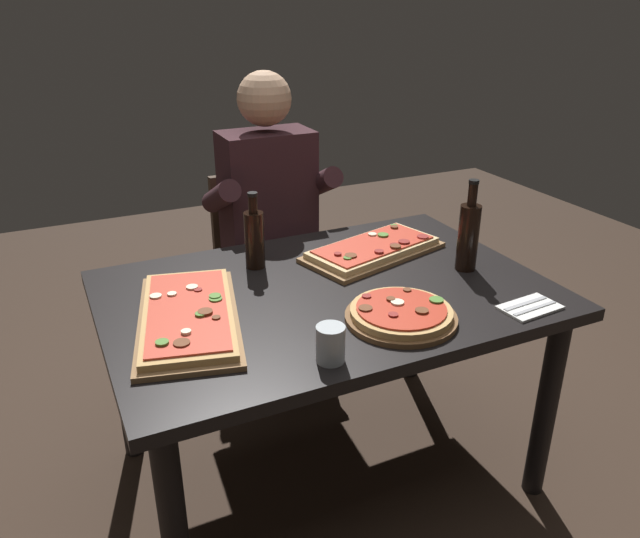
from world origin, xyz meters
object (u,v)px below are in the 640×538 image
at_px(pizza_rectangular_left, 188,315).
at_px(tumbler_near_camera, 330,344).
at_px(pizza_rectangular_front, 373,249).
at_px(seated_diner, 272,215).
at_px(wine_bottle_dark, 254,238).
at_px(diner_chair, 264,260).
at_px(dining_table, 327,315).
at_px(oil_bottle_amber, 468,235).
at_px(pizza_round_far, 401,314).

height_order(pizza_rectangular_left, tumbler_near_camera, tumbler_near_camera).
height_order(pizza_rectangular_front, seated_diner, seated_diner).
distance_m(wine_bottle_dark, diner_chair, 0.73).
bearing_deg(dining_table, diner_chair, 83.47).
distance_m(pizza_rectangular_left, diner_chair, 1.07).
height_order(pizza_rectangular_left, oil_bottle_amber, oil_bottle_amber).
relative_size(pizza_rectangular_left, wine_bottle_dark, 2.37).
bearing_deg(wine_bottle_dark, tumbler_near_camera, -92.54).
height_order(pizza_rectangular_front, pizza_round_far, same).
xyz_separation_m(dining_table, diner_chair, (0.10, 0.86, -0.16)).
distance_m(oil_bottle_amber, diner_chair, 1.07).
bearing_deg(seated_diner, diner_chair, 90.00).
bearing_deg(pizza_rectangular_front, pizza_rectangular_left, -164.14).
xyz_separation_m(pizza_rectangular_front, seated_diner, (-0.18, 0.55, -0.02)).
height_order(dining_table, wine_bottle_dark, wine_bottle_dark).
bearing_deg(diner_chair, pizza_rectangular_left, -122.14).
xyz_separation_m(pizza_round_far, oil_bottle_amber, (0.39, 0.22, 0.11)).
bearing_deg(tumbler_near_camera, pizza_round_far, 20.76).
bearing_deg(dining_table, oil_bottle_amber, -6.82).
relative_size(oil_bottle_amber, diner_chair, 0.36).
height_order(pizza_round_far, diner_chair, diner_chair).
bearing_deg(pizza_rectangular_left, wine_bottle_dark, 42.92).
height_order(oil_bottle_amber, tumbler_near_camera, oil_bottle_amber).
height_order(pizza_rectangular_front, wine_bottle_dark, wine_bottle_dark).
bearing_deg(wine_bottle_dark, pizza_rectangular_front, -10.57).
bearing_deg(tumbler_near_camera, diner_chair, 77.60).
relative_size(pizza_rectangular_front, pizza_rectangular_left, 0.89).
xyz_separation_m(wine_bottle_dark, diner_chair, (0.24, 0.59, -0.36)).
relative_size(tumbler_near_camera, seated_diner, 0.07).
relative_size(oil_bottle_amber, seated_diner, 0.24).
xyz_separation_m(oil_bottle_amber, tumbler_near_camera, (-0.67, -0.32, -0.08)).
bearing_deg(tumbler_near_camera, pizza_rectangular_left, 127.84).
distance_m(dining_table, diner_chair, 0.88).
height_order(pizza_rectangular_left, seated_diner, seated_diner).
bearing_deg(pizza_round_far, diner_chair, 90.38).
height_order(dining_table, tumbler_near_camera, tumbler_near_camera).
distance_m(pizza_rectangular_left, pizza_round_far, 0.61).
bearing_deg(seated_diner, wine_bottle_dark, -117.31).
xyz_separation_m(pizza_rectangular_front, pizza_rectangular_left, (-0.73, -0.21, -0.00)).
relative_size(dining_table, wine_bottle_dark, 5.25).
distance_m(wine_bottle_dark, seated_diner, 0.54).
height_order(dining_table, pizza_round_far, pizza_round_far).
height_order(pizza_rectangular_front, pizza_rectangular_left, same).
distance_m(pizza_rectangular_front, pizza_rectangular_left, 0.76).
relative_size(dining_table, seated_diner, 1.05).
height_order(wine_bottle_dark, seated_diner, seated_diner).
height_order(pizza_rectangular_front, tumbler_near_camera, tumbler_near_camera).
height_order(dining_table, seated_diner, seated_diner).
bearing_deg(pizza_rectangular_front, seated_diner, 108.05).
bearing_deg(pizza_rectangular_left, dining_table, 2.81).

